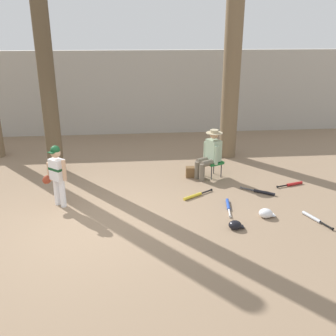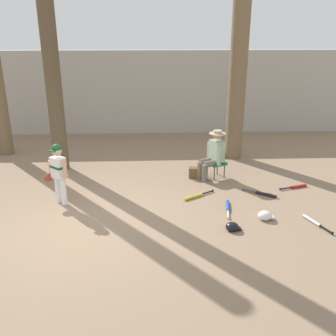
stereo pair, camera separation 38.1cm
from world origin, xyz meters
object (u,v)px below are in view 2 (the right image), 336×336
Objects in this scene: bat_red_barrel at (296,187)px; bat_aluminum_silver at (314,222)px; handbag_beside_stool at (196,172)px; folding_stool at (216,163)px; batting_helmet_white at (265,216)px; tree_near_player at (51,57)px; bat_blue_youth at (228,207)px; young_ballplayer at (58,170)px; tree_behind_spectator at (238,77)px; bat_black_composite at (263,194)px; bat_yellow_trainer at (195,196)px; seated_spectator at (213,153)px; batting_helmet_black at (232,227)px.

bat_aluminum_silver is (-0.28, -1.69, 0.00)m from bat_red_barrel.
bat_aluminum_silver is at bearing -51.17° from handbag_beside_stool.
folding_stool is 1.67× the size of batting_helmet_white.
tree_near_player is 8.12× the size of bat_blue_youth.
bat_aluminum_silver is at bearing -24.88° from bat_blue_youth.
batting_helmet_white is (4.11, -0.93, -0.67)m from young_ballplayer.
young_ballplayer reaches higher than bat_aluminum_silver.
young_ballplayer is at bearing -78.31° from tree_near_player.
tree_behind_spectator is 4.63m from bat_aluminum_silver.
bat_black_composite is 1.11m from bat_blue_youth.
handbag_beside_stool is 0.50× the size of bat_black_composite.
bat_yellow_trainer is at bearing -116.99° from tree_behind_spectator.
handbag_beside_stool is at bearing 161.23° from bat_red_barrel.
seated_spectator reaches higher than batting_helmet_black.
tree_behind_spectator is 9.54× the size of folding_stool.
folding_stool is 0.55m from handbag_beside_stool.
seated_spectator is 1.39m from bat_yellow_trainer.
tree_behind_spectator is 3.90× the size of young_ballplayer.
bat_black_composite is 2.37× the size of batting_helmet_black.
batting_helmet_white is at bearing 28.68° from batting_helmet_black.
bat_yellow_trainer is at bearing 139.12° from batting_helmet_white.
bat_black_composite is at bearing -39.39° from handbag_beside_stool.
seated_spectator is at bearing 123.22° from bat_aluminum_silver.
batting_helmet_white is (-0.29, -1.11, 0.05)m from bat_black_composite.
bat_yellow_trainer is (-1.52, -0.05, 0.00)m from bat_black_composite.
batting_helmet_black is (-1.61, -0.19, 0.04)m from bat_aluminum_silver.
young_ballplayer is 1.09× the size of seated_spectator.
bat_red_barrel and bat_yellow_trainer have the same top height.
batting_helmet_white is (1.09, -2.25, -0.05)m from handbag_beside_stool.
young_ballplayer reaches higher than handbag_beside_stool.
tree_near_player is 6.56m from bat_red_barrel.
bat_aluminum_silver is at bearing -79.76° from tree_behind_spectator.
bat_aluminum_silver is at bearing -56.78° from seated_spectator.
tree_behind_spectator reaches higher than young_ballplayer.
batting_helmet_black is at bearing -81.99° from handbag_beside_stool.
bat_black_composite and bat_blue_youth have the same top height.
bat_yellow_trainer is at bearing -96.72° from handbag_beside_stool.
batting_helmet_black is (-0.88, -4.20, -2.17)m from tree_behind_spectator.
tree_behind_spectator is 4.81m from batting_helmet_black.
bat_red_barrel and bat_blue_youth have the same top height.
bat_aluminum_silver is (0.59, -1.32, 0.00)m from bat_black_composite.
tree_near_player is 9.17× the size of bat_black_composite.
batting_helmet_black is (0.37, -2.64, -0.06)m from handbag_beside_stool.
bat_blue_youth is (0.06, -1.70, -0.61)m from seated_spectator.
bat_yellow_trainer is (-0.55, -1.13, -0.61)m from seated_spectator.
folding_stool is 0.29m from seated_spectator.
bat_black_composite is 1.15m from batting_helmet_white.
bat_red_barrel is at bearing -18.77° from handbag_beside_stool.
tree_behind_spectator is at bearing 63.01° from bat_yellow_trainer.
tree_near_player is 19.61× the size of batting_helmet_white.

